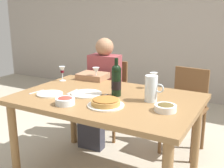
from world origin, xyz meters
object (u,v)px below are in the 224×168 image
object	(u,v)px
olive_bowl	(165,107)
wine_glass_left_diner	(154,77)
wine_glass_right_diner	(62,70)
dining_table	(107,107)
water_pitcher	(151,90)
salad_bowl	(65,101)
baked_tart	(106,102)
diner_left	(100,88)
dinner_plate_left_setting	(87,94)
chair_left	(110,93)
dinner_plate_right_setting	(50,94)
chair_right	(186,105)
wine_bottle	(116,80)
wine_glass_centre	(96,71)

from	to	relation	value
olive_bowl	wine_glass_left_diner	bearing A→B (deg)	118.89
olive_bowl	wine_glass_right_diner	bearing A→B (deg)	163.88
dining_table	water_pitcher	xyz separation A→B (m)	(0.37, 0.06, 0.18)
salad_bowl	olive_bowl	size ratio (longest dim) A/B	0.94
salad_bowl	baked_tart	bearing A→B (deg)	22.79
salad_bowl	diner_left	size ratio (longest dim) A/B	0.13
wine_glass_left_diner	dinner_plate_left_setting	bearing A→B (deg)	-133.73
chair_left	diner_left	bearing A→B (deg)	89.32
dining_table	diner_left	world-z (taller)	diner_left
dining_table	wine_glass_right_diner	bearing A→B (deg)	159.21
dinner_plate_right_setting	wine_glass_right_diner	bearing A→B (deg)	115.52
baked_tart	dinner_plate_right_setting	bearing A→B (deg)	177.85
baked_tart	chair_left	size ratio (longest dim) A/B	0.32
dining_table	dinner_plate_right_setting	world-z (taller)	dinner_plate_right_setting
olive_bowl	chair_right	xyz separation A→B (m)	(-0.08, 0.97, -0.29)
wine_bottle	baked_tart	world-z (taller)	wine_bottle
olive_bowl	dinner_plate_left_setting	xyz separation A→B (m)	(-0.72, 0.07, -0.02)
wine_bottle	olive_bowl	size ratio (longest dim) A/B	2.02
dinner_plate_left_setting	diner_left	size ratio (longest dim) A/B	0.23
olive_bowl	chair_left	size ratio (longest dim) A/B	0.18
dinner_plate_right_setting	dinner_plate_left_setting	bearing A→B (deg)	29.64
wine_glass_right_diner	wine_glass_left_diner	bearing A→B (deg)	10.78
dining_table	dinner_plate_left_setting	distance (m)	0.21
water_pitcher	wine_glass_left_diner	distance (m)	0.38
wine_bottle	dinner_plate_right_setting	xyz separation A→B (m)	(-0.51, -0.24, -0.13)
wine_bottle	diner_left	distance (m)	0.80
wine_bottle	baked_tart	size ratio (longest dim) A/B	1.14
water_pitcher	baked_tart	bearing A→B (deg)	-133.78
chair_left	diner_left	size ratio (longest dim) A/B	0.75
wine_glass_right_diner	wine_glass_centre	world-z (taller)	wine_glass_right_diner
salad_bowl	dinner_plate_left_setting	bearing A→B (deg)	90.57
wine_glass_left_diner	chair_right	bearing A→B (deg)	65.61
chair_left	olive_bowl	bearing A→B (deg)	131.97
water_pitcher	wine_glass_right_diner	size ratio (longest dim) A/B	1.40
diner_left	chair_right	distance (m)	0.94
salad_bowl	dinner_plate_left_setting	distance (m)	0.30
baked_tart	olive_bowl	xyz separation A→B (m)	(0.43, 0.11, 0.00)
salad_bowl	wine_glass_centre	xyz separation A→B (m)	(-0.17, 0.72, 0.07)
wine_glass_left_diner	wine_glass_right_diner	size ratio (longest dim) A/B	1.00
wine_glass_left_diner	diner_left	xyz separation A→B (m)	(-0.69, 0.20, -0.25)
chair_left	wine_glass_right_diner	bearing A→B (deg)	67.68
wine_glass_centre	wine_bottle	bearing A→B (deg)	-39.29
wine_bottle	salad_bowl	bearing A→B (deg)	-121.46
wine_glass_left_diner	chair_left	world-z (taller)	wine_glass_left_diner
dining_table	dinner_plate_left_setting	xyz separation A→B (m)	(-0.18, -0.03, 0.10)
olive_bowl	diner_left	size ratio (longest dim) A/B	0.14
dining_table	dinner_plate_left_setting	world-z (taller)	dinner_plate_left_setting
dinner_plate_left_setting	chair_right	bearing A→B (deg)	54.87
dinner_plate_right_setting	diner_left	xyz separation A→B (m)	(0.01, 0.81, -0.15)
baked_tart	wine_glass_left_diner	size ratio (longest dim) A/B	1.88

